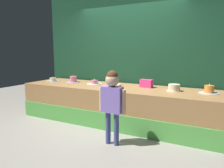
# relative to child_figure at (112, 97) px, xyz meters

# --- Properties ---
(ground_plane) EXTENTS (12.00, 12.00, 0.00)m
(ground_plane) POSITION_rel_child_figure_xyz_m (-0.45, 0.48, -0.77)
(ground_plane) COLOR gray
(stage_platform) EXTENTS (4.14, 1.13, 0.75)m
(stage_platform) POSITION_rel_child_figure_xyz_m (-0.45, 1.03, -0.39)
(stage_platform) COLOR #B27F4C
(stage_platform) RESTS_ON ground_plane
(curtain_backdrop) EXTENTS (4.47, 0.08, 3.11)m
(curtain_backdrop) POSITION_rel_child_figure_xyz_m (-0.45, 1.69, 0.79)
(curtain_backdrop) COLOR #19472D
(curtain_backdrop) RESTS_ON ground_plane
(child_figure) EXTENTS (0.46, 0.21, 1.19)m
(child_figure) POSITION_rel_child_figure_xyz_m (0.00, 0.00, 0.00)
(child_figure) COLOR #3F4C8C
(child_figure) RESTS_ON ground_plane
(pink_box) EXTENTS (0.25, 0.16, 0.16)m
(pink_box) POSITION_rel_child_figure_xyz_m (0.13, 1.24, 0.06)
(pink_box) COLOR #F83D93
(pink_box) RESTS_ON stage_platform
(donut) EXTENTS (0.13, 0.13, 0.04)m
(donut) POSITION_rel_child_figure_xyz_m (-0.45, 1.15, 0.00)
(donut) COLOR beige
(donut) RESTS_ON stage_platform
(cake_far_left) EXTENTS (0.32, 0.32, 0.13)m
(cake_far_left) POSITION_rel_child_figure_xyz_m (-2.21, 1.06, 0.01)
(cake_far_left) COLOR silver
(cake_far_left) RESTS_ON stage_platform
(cake_left) EXTENTS (0.34, 0.34, 0.17)m
(cake_left) POSITION_rel_child_figure_xyz_m (-1.62, 1.12, 0.04)
(cake_left) COLOR silver
(cake_left) RESTS_ON stage_platform
(cake_center) EXTENTS (0.35, 0.35, 0.14)m
(cake_center) POSITION_rel_child_figure_xyz_m (-1.04, 1.13, 0.01)
(cake_center) COLOR white
(cake_center) RESTS_ON stage_platform
(cake_right) EXTENTS (0.26, 0.26, 0.13)m
(cake_right) POSITION_rel_child_figure_xyz_m (0.72, 1.08, 0.04)
(cake_right) COLOR silver
(cake_right) RESTS_ON stage_platform
(cake_far_right) EXTENTS (0.35, 0.35, 0.19)m
(cake_far_right) POSITION_rel_child_figure_xyz_m (1.31, 1.16, 0.04)
(cake_far_right) COLOR silver
(cake_far_right) RESTS_ON stage_platform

